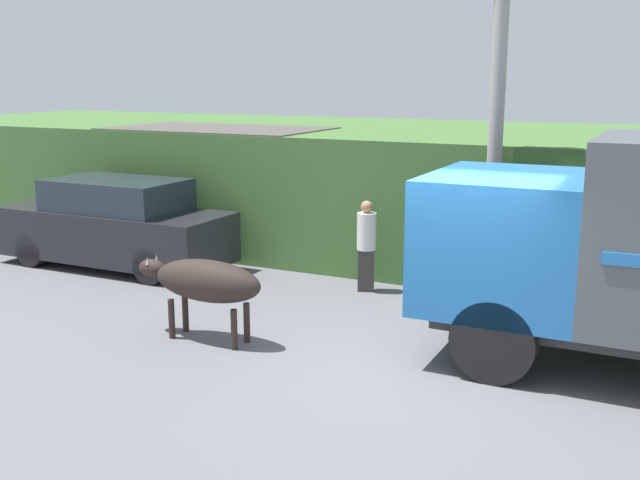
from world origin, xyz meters
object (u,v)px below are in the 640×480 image
object	(u,v)px
parked_suv	(115,225)
pedestrian_on_hill	(366,242)
brown_cow	(205,281)
utility_pole	(496,123)

from	to	relation	value
parked_suv	pedestrian_on_hill	size ratio (longest dim) A/B	2.97
brown_cow	parked_suv	xyz separation A→B (m)	(-3.99, 2.70, -0.02)
pedestrian_on_hill	utility_pole	distance (m)	2.93
brown_cow	utility_pole	distance (m)	5.24
utility_pole	pedestrian_on_hill	bearing A→B (deg)	-169.38
parked_suv	utility_pole	world-z (taller)	utility_pole
brown_cow	parked_suv	world-z (taller)	parked_suv
utility_pole	brown_cow	bearing A→B (deg)	-130.29
pedestrian_on_hill	parked_suv	bearing A→B (deg)	-14.53
brown_cow	pedestrian_on_hill	distance (m)	3.45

